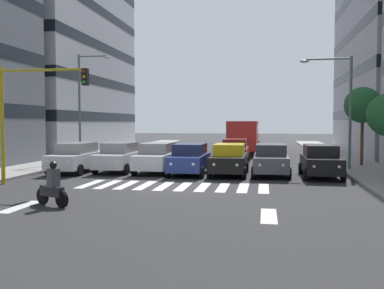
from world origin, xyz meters
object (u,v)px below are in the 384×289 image
(car_6, at_px, (76,157))
(motorcycle_with_rider, at_px, (52,188))
(bus_behind_traffic, at_px, (244,133))
(street_lamp_left, at_px, (341,99))
(car_2, at_px, (229,159))
(car_1, at_px, (271,159))
(street_tree_1, at_px, (363,105))
(car_5, at_px, (119,157))
(traffic_light_gantry, at_px, (26,105))
(street_lamp_right, at_px, (84,97))
(car_row2_0, at_px, (235,151))
(car_3, at_px, (190,159))
(car_4, at_px, (157,157))
(car_0, at_px, (321,161))

(car_6, relative_size, motorcycle_with_rider, 2.83)
(car_6, xyz_separation_m, bus_behind_traffic, (-8.87, -17.27, 0.97))
(bus_behind_traffic, height_order, street_lamp_left, street_lamp_left)
(street_lamp_left, bearing_deg, car_2, 25.69)
(car_1, distance_m, street_tree_1, 8.35)
(car_5, distance_m, traffic_light_gantry, 6.89)
(car_6, height_order, traffic_light_gantry, traffic_light_gantry)
(car_6, bearing_deg, traffic_light_gantry, 88.98)
(car_1, distance_m, motorcycle_with_rider, 12.47)
(car_6, distance_m, street_lamp_right, 7.11)
(motorcycle_with_rider, height_order, street_lamp_right, street_lamp_right)
(street_lamp_left, xyz_separation_m, street_lamp_right, (17.22, -2.38, 0.43))
(car_2, height_order, car_row2_0, same)
(car_row2_0, bearing_deg, car_6, 38.98)
(car_1, xyz_separation_m, car_5, (8.79, -0.38, 0.00))
(traffic_light_gantry, bearing_deg, car_1, -154.19)
(car_5, xyz_separation_m, street_tree_1, (-14.60, -4.76, 3.10))
(car_3, distance_m, car_row2_0, 7.23)
(car_row2_0, relative_size, bus_behind_traffic, 0.42)
(car_5, bearing_deg, motorcycle_with_rider, 96.63)
(car_6, xyz_separation_m, street_lamp_left, (-15.24, -3.28, 3.39))
(car_1, height_order, street_lamp_right, street_lamp_right)
(motorcycle_with_rider, bearing_deg, car_row2_0, -107.46)
(car_4, distance_m, traffic_light_gantry, 7.92)
(car_5, relative_size, street_lamp_left, 0.67)
(street_tree_1, bearing_deg, street_lamp_left, 53.59)
(car_3, bearing_deg, car_1, -175.64)
(car_1, distance_m, car_5, 8.80)
(car_1, distance_m, car_row2_0, 7.03)
(car_3, bearing_deg, street_lamp_right, -32.62)
(car_1, height_order, traffic_light_gantry, traffic_light_gantry)
(car_1, distance_m, traffic_light_gantry, 12.78)
(car_5, bearing_deg, car_2, 174.62)
(car_5, height_order, street_lamp_left, street_lamp_left)
(motorcycle_with_rider, height_order, street_lamp_left, street_lamp_left)
(car_3, bearing_deg, street_tree_1, -151.90)
(car_4, height_order, car_6, same)
(car_row2_0, distance_m, street_lamp_right, 11.44)
(car_0, xyz_separation_m, car_row2_0, (5.00, -6.91, 0.00))
(car_5, bearing_deg, car_3, 170.60)
(car_6, height_order, street_lamp_right, street_lamp_right)
(street_tree_1, bearing_deg, car_3, 28.10)
(bus_behind_traffic, bearing_deg, car_3, 82.74)
(traffic_light_gantry, xyz_separation_m, street_lamp_left, (-15.33, -8.26, 0.57))
(car_4, distance_m, car_6, 4.70)
(traffic_light_gantry, bearing_deg, street_lamp_right, -79.91)
(car_0, height_order, car_3, same)
(car_6, distance_m, street_lamp_left, 15.95)
(car_row2_0, bearing_deg, car_4, 57.26)
(traffic_light_gantry, height_order, street_lamp_left, street_lamp_left)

